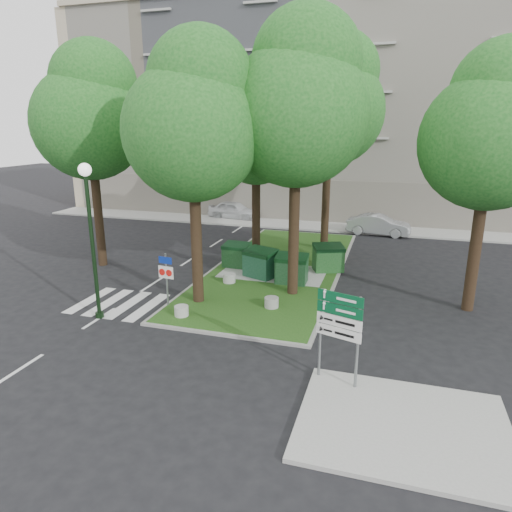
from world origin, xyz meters
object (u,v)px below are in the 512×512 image
at_px(bollard_left, 181,311).
at_px(bollard_mid, 229,278).
at_px(dumpster_a, 237,255).
at_px(directional_sign, 339,323).
at_px(car_white, 234,210).
at_px(bollard_right, 272,302).
at_px(tree_street_left, 91,112).
at_px(traffic_sign_pole, 166,273).
at_px(dumpster_c, 292,269).
at_px(tree_median_near_right, 299,100).
at_px(dumpster_b, 260,263).
at_px(dumpster_d, 328,258).
at_px(tree_median_far, 332,101).
at_px(tree_street_right, 494,127).
at_px(tree_median_near_left, 195,118).
at_px(car_silver, 379,225).
at_px(tree_median_mid, 258,127).
at_px(street_lamp, 90,224).
at_px(litter_bin, 338,252).

xyz_separation_m(bollard_left, bollard_mid, (0.42, 4.11, 0.02)).
height_order(dumpster_a, directional_sign, directional_sign).
bearing_deg(car_white, bollard_right, -148.33).
distance_m(tree_street_left, traffic_sign_pole, 9.60).
relative_size(dumpster_c, directional_sign, 0.56).
distance_m(traffic_sign_pole, car_white, 18.11).
bearing_deg(bollard_mid, dumpster_c, 16.39).
distance_m(dumpster_c, car_white, 15.67).
relative_size(tree_median_near_right, dumpster_b, 6.52).
distance_m(dumpster_d, bollard_right, 5.59).
bearing_deg(tree_median_near_right, bollard_mid, 172.06).
bearing_deg(bollard_left, bollard_right, 30.57).
bearing_deg(directional_sign, car_white, 134.05).
height_order(tree_median_far, tree_street_right, tree_median_far).
height_order(tree_median_near_left, dumpster_d, tree_median_near_left).
relative_size(tree_street_right, bollard_right, 17.94).
xyz_separation_m(tree_street_right, directional_sign, (-4.38, -7.06, -5.11)).
bearing_deg(directional_sign, car_silver, 106.70).
relative_size(tree_median_near_right, car_silver, 2.78).
relative_size(tree_median_mid, tree_street_right, 0.99).
bearing_deg(traffic_sign_pole, dumpster_b, 67.88).
distance_m(bollard_right, street_lamp, 7.41).
height_order(tree_median_near_left, street_lamp, tree_median_near_left).
distance_m(tree_median_near_left, street_lamp, 5.42).
relative_size(tree_street_left, bollard_left, 20.67).
relative_size(bollard_mid, litter_bin, 0.82).
height_order(tree_median_near_right, tree_median_far, tree_median_far).
bearing_deg(bollard_left, dumpster_c, 57.35).
height_order(bollard_left, car_white, car_white).
distance_m(street_lamp, car_silver, 19.86).
bearing_deg(car_silver, tree_median_near_left, 162.07).
distance_m(tree_median_mid, traffic_sign_pole, 9.31).
height_order(tree_street_right, car_white, tree_street_right).
bearing_deg(street_lamp, dumpster_d, 46.76).
relative_size(dumpster_c, bollard_right, 2.62).
height_order(directional_sign, car_white, directional_sign).
distance_m(traffic_sign_pole, directional_sign, 8.13).
relative_size(dumpster_a, bollard_mid, 2.43).
relative_size(dumpster_c, bollard_left, 2.76).
relative_size(tree_street_left, dumpster_a, 7.87).
bearing_deg(dumpster_a, dumpster_c, -22.63).
bearing_deg(tree_street_right, litter_bin, 137.70).
xyz_separation_m(tree_street_right, traffic_sign_pole, (-11.59, -3.32, -5.54)).
bearing_deg(tree_median_far, tree_median_mid, -136.85).
distance_m(tree_median_near_right, dumpster_d, 8.08).
xyz_separation_m(tree_median_mid, litter_bin, (4.11, 1.36, -6.51)).
relative_size(tree_median_far, bollard_mid, 20.72).
bearing_deg(tree_median_mid, dumpster_a, -110.67).
bearing_deg(tree_street_right, dumpster_d, 153.66).
height_order(dumpster_d, traffic_sign_pole, traffic_sign_pole).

